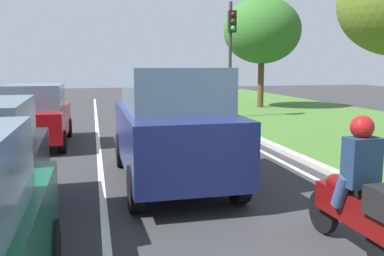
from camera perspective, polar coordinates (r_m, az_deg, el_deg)
ground_plane at (r=13.18m, az=-9.77°, el=-1.59°), size 60.00×60.00×0.00m
lane_line_center at (r=13.16m, az=-12.81°, el=-1.69°), size 0.12×32.00×0.01m
lane_line_right_edge at (r=13.88m, az=5.23°, el=-0.97°), size 0.12×32.00×0.01m
grass_verge_right at (r=16.11m, az=21.98°, el=-0.12°), size 9.00×48.00×0.06m
curb_right at (r=14.03m, az=7.17°, el=-0.66°), size 0.24×48.00×0.12m
car_suv_ahead at (r=8.12m, az=-2.89°, el=0.47°), size 1.99×4.51×2.28m
car_hatchback_far at (r=12.74m, az=-20.56°, el=1.63°), size 1.76×3.71×1.78m
motorcycle at (r=5.49m, az=22.06°, el=-10.64°), size 0.41×1.90×1.01m
rider_person at (r=5.36m, az=22.12°, el=-4.21°), size 0.51×0.41×1.16m
traffic_light_near_right at (r=18.00m, az=5.41°, el=11.70°), size 0.32×0.50×4.95m
tree_roadside_far at (r=22.62m, az=9.62°, el=13.05°), size 4.05×4.05×5.82m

